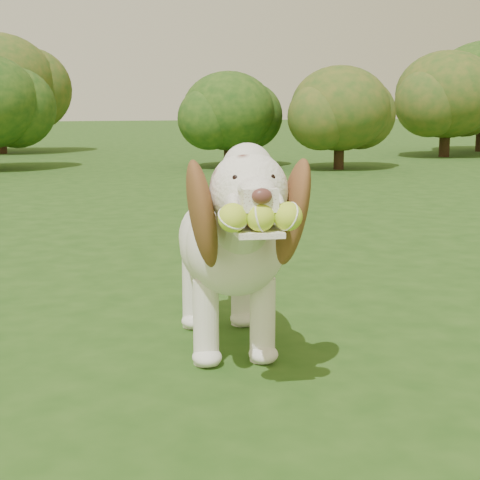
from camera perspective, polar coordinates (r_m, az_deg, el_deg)
name	(u,v)px	position (r m, az deg, el deg)	size (l,w,h in m)	color
ground	(192,405)	(2.46, -3.76, -12.66)	(80.00, 80.00, 0.00)	#204513
dog	(229,240)	(2.85, -0.85, 0.03)	(0.55, 1.30, 0.84)	white
shrub_f	(447,95)	(14.08, 15.76, 10.81)	(1.85, 1.85, 1.92)	#382314
shrub_c	(228,111)	(11.29, -0.90, 9.97)	(1.40, 1.40, 1.45)	#382314
shrub_d	(340,109)	(11.08, 7.76, 10.07)	(1.47, 1.47, 1.52)	#382314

